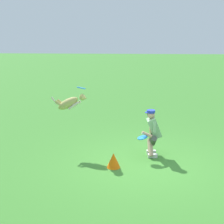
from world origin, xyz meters
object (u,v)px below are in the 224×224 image
object	(u,v)px
dog	(70,103)
frisbee_held	(142,138)
frisbee_flying	(81,88)
person	(153,131)
training_cone	(114,160)

from	to	relation	value
dog	frisbee_held	xyz separation A→B (m)	(-2.00, 0.55, -0.79)
frisbee_flying	frisbee_held	bearing A→B (deg)	163.18
dog	frisbee_held	world-z (taller)	dog
person	frisbee_flying	size ratio (longest dim) A/B	5.25
training_cone	frisbee_held	bearing A→B (deg)	-142.02
person	dog	distance (m)	2.41
frisbee_flying	training_cone	size ratio (longest dim) A/B	0.65
frisbee_held	training_cone	size ratio (longest dim) A/B	0.71
training_cone	person	bearing A→B (deg)	-140.70
dog	training_cone	world-z (taller)	dog
frisbee_flying	dog	bearing A→B (deg)	-7.08
person	dog	world-z (taller)	dog
person	training_cone	xyz separation A→B (m)	(1.03, 0.84, -0.51)
frisbee_held	dog	bearing A→B (deg)	-15.26
person	dog	bearing A→B (deg)	-11.26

